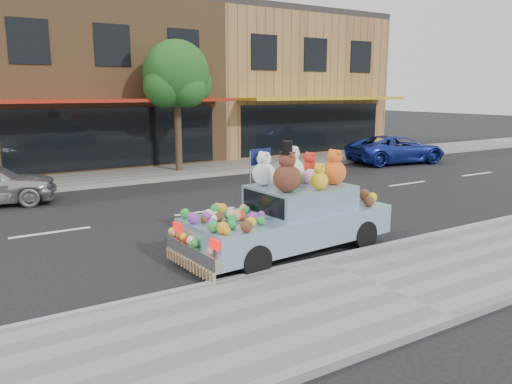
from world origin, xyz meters
TOP-DOWN VIEW (x-y plane):
  - ground at (0.00, 0.00)m, footprint 120.00×120.00m
  - near_sidewalk at (0.00, -6.50)m, footprint 60.00×3.00m
  - far_sidewalk at (0.00, 6.50)m, footprint 60.00×3.00m
  - near_kerb at (0.00, -5.00)m, footprint 60.00×0.12m
  - far_kerb at (0.00, 5.00)m, footprint 60.00×0.12m
  - storefront_mid at (0.00, 11.97)m, footprint 10.00×9.80m
  - storefront_right at (10.00, 11.97)m, footprint 10.00×9.80m
  - street_tree at (2.03, 6.55)m, footprint 3.00×2.70m
  - car_blue at (11.61, 3.92)m, footprint 4.87×2.82m
  - art_car at (-0.04, -4.03)m, footprint 4.60×2.07m

SIDE VIEW (x-z plane):
  - ground at x=0.00m, z-range 0.00..0.00m
  - near_sidewalk at x=0.00m, z-range 0.00..0.12m
  - far_sidewalk at x=0.00m, z-range 0.00..0.12m
  - near_kerb at x=0.00m, z-range 0.00..0.13m
  - far_kerb at x=0.00m, z-range 0.00..0.13m
  - car_blue at x=11.61m, z-range 0.00..1.28m
  - art_car at x=-0.04m, z-range -0.36..1.96m
  - storefront_mid at x=0.00m, z-range -0.01..7.29m
  - storefront_right at x=10.00m, z-range -0.01..7.29m
  - street_tree at x=2.03m, z-range 1.08..6.30m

